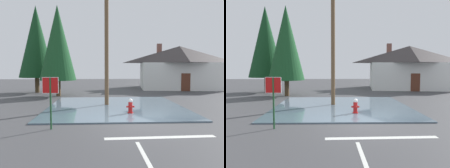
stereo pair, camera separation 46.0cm
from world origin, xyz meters
The scene contains 10 objects.
ground_plane centered at (0.00, 0.00, -0.05)m, with size 80.00×80.00×0.10m, color #424244.
flood_puddle centered at (-0.79, 4.48, 0.04)m, with size 8.95×9.07×0.07m, color slate.
lane_stop_bar centered at (0.50, -2.23, 0.00)m, with size 4.39×0.30×0.01m, color silver.
lane_center_stripe centered at (-0.47, -4.40, 0.00)m, with size 3.36×0.14×0.01m, color silver.
stop_sign_near centered at (-3.99, -0.84, 1.63)m, with size 0.71×0.08×2.30m.
fire_hydrant centered at (-0.09, 2.14, 0.45)m, with size 0.46×0.39×0.91m.
utility_pole centered at (-1.38, 5.11, 4.49)m, with size 1.60×0.28×8.62m.
house centered at (8.15, 17.48, 2.76)m, with size 10.94×8.29×5.74m.
pine_tree_tall_left centered at (-5.72, 10.50, 4.92)m, with size 3.34×3.34×8.36m.
pine_tree_mid_left centered at (-8.50, 13.61, 5.34)m, with size 3.63×3.63×9.07m.
Camera 2 is at (-1.37, -10.76, 2.74)m, focal length 36.40 mm.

